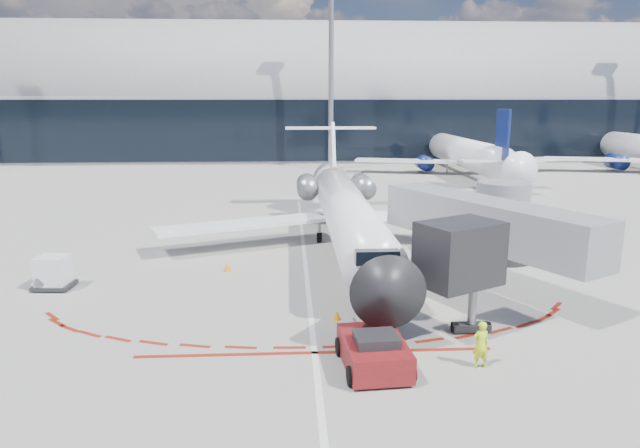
{
  "coord_description": "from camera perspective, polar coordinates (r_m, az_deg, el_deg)",
  "views": [
    {
      "loc": [
        -0.93,
        -32.17,
        9.77
      ],
      "look_at": [
        0.92,
        1.44,
        2.3
      ],
      "focal_mm": 32.0,
      "sensor_mm": 36.0,
      "label": 1
    }
  ],
  "objects": [
    {
      "name": "terminal_building",
      "position": [
        97.16,
        -2.66,
        11.77
      ],
      "size": [
        150.0,
        24.15,
        24.0
      ],
      "color": "#999C9E",
      "rests_on": "ground"
    },
    {
      "name": "ramp_worker",
      "position": [
        22.21,
        15.76,
        -11.52
      ],
      "size": [
        0.72,
        0.54,
        1.8
      ],
      "primitive_type": "imported",
      "rotation": [
        0.0,
        0.0,
        3.31
      ],
      "color": "#D6F71A",
      "rests_on": "ground"
    },
    {
      "name": "apron_centerline",
      "position": [
        35.55,
        -1.54,
        -3.43
      ],
      "size": [
        0.25,
        40.0,
        0.01
      ],
      "primitive_type": "cube",
      "color": "silver",
      "rests_on": "ground"
    },
    {
      "name": "jet_bridge",
      "position": [
        31.79,
        16.63,
        -0.29
      ],
      "size": [
        10.03,
        15.2,
        4.9
      ],
      "color": "gray",
      "rests_on": "ground"
    },
    {
      "name": "uld_container",
      "position": [
        32.85,
        -25.12,
        -4.43
      ],
      "size": [
        1.96,
        1.7,
        1.75
      ],
      "rotation": [
        0.0,
        0.0,
        -0.07
      ],
      "color": "black",
      "rests_on": "ground"
    },
    {
      "name": "safety_cone_right",
      "position": [
        25.9,
        1.73,
        -9.08
      ],
      "size": [
        0.34,
        0.34,
        0.48
      ],
      "primitive_type": "cone",
      "color": "orange",
      "rests_on": "ground"
    },
    {
      "name": "safety_cone_left",
      "position": [
        33.26,
        -9.27,
        -4.23
      ],
      "size": [
        0.4,
        0.4,
        0.55
      ],
      "primitive_type": "cone",
      "color": "orange",
      "rests_on": "ground"
    },
    {
      "name": "light_mast_centre",
      "position": [
        80.44,
        1.11,
        14.46
      ],
      "size": [
        0.7,
        0.7,
        25.0
      ],
      "primitive_type": "cylinder",
      "color": "gray",
      "rests_on": "ground"
    },
    {
      "name": "pushback_tug",
      "position": [
        21.56,
        5.4,
        -12.59
      ],
      "size": [
        2.63,
        5.67,
        1.45
      ],
      "rotation": [
        0.0,
        0.0,
        0.08
      ],
      "color": "#5E100D",
      "rests_on": "ground"
    },
    {
      "name": "ground",
      "position": [
        33.64,
        -1.44,
        -4.37
      ],
      "size": [
        260.0,
        260.0,
        0.0
      ],
      "primitive_type": "plane",
      "color": "gray",
      "rests_on": "ground"
    },
    {
      "name": "bg_airliner_0",
      "position": [
        78.31,
        14.1,
        8.93
      ],
      "size": [
        33.2,
        35.15,
        10.74
      ],
      "primitive_type": null,
      "color": "white",
      "rests_on": "ground"
    },
    {
      "name": "apron_stop_bar",
      "position": [
        22.88,
        -0.54,
        -12.74
      ],
      "size": [
        14.0,
        0.25,
        0.01
      ],
      "primitive_type": "cube",
      "color": "maroon",
      "rests_on": "ground"
    },
    {
      "name": "regional_jet",
      "position": [
        37.54,
        2.55,
        1.51
      ],
      "size": [
        25.3,
        31.2,
        7.81
      ],
      "color": "white",
      "rests_on": "ground"
    }
  ]
}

